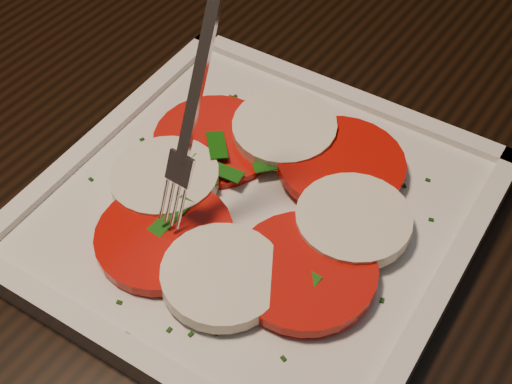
{
  "coord_description": "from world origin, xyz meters",
  "views": [
    {
      "loc": [
        0.15,
        -0.47,
        1.15
      ],
      "look_at": [
        -0.04,
        -0.21,
        0.78
      ],
      "focal_mm": 50.0,
      "sensor_mm": 36.0,
      "label": 1
    }
  ],
  "objects": [
    {
      "name": "table",
      "position": [
        0.0,
        -0.18,
        0.65
      ],
      "size": [
        1.21,
        0.81,
        0.75
      ],
      "rotation": [
        0.0,
        0.0,
        0.01
      ],
      "color": "black",
      "rests_on": "ground"
    },
    {
      "name": "fork",
      "position": [
        -0.07,
        -0.22,
        0.86
      ],
      "size": [
        0.03,
        0.07,
        0.15
      ],
      "primitive_type": null,
      "rotation": [
        0.0,
        0.0,
        0.01
      ],
      "color": "white",
      "rests_on": "caprese_salad"
    },
    {
      "name": "caprese_salad",
      "position": [
        -0.04,
        -0.21,
        0.77
      ],
      "size": [
        0.23,
        0.24,
        0.02
      ],
      "color": "#C70804",
      "rests_on": "plate"
    },
    {
      "name": "plate",
      "position": [
        -0.04,
        -0.21,
        0.76
      ],
      "size": [
        0.31,
        0.31,
        0.01
      ],
      "primitive_type": "cube",
      "rotation": [
        0.0,
        0.0,
        0.06
      ],
      "color": "silver",
      "rests_on": "table"
    }
  ]
}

